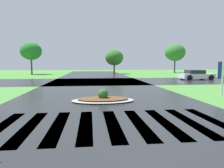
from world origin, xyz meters
name	(u,v)px	position (x,y,z in m)	size (l,w,h in m)	color
asphalt_roadway	(103,97)	(0.00, 10.00, 0.00)	(10.36, 80.00, 0.01)	#232628
asphalt_cross_road	(97,81)	(0.00, 20.51, 0.00)	(90.00, 9.33, 0.01)	#232628
crosswalk_stripes	(113,124)	(0.00, 4.40, 0.00)	(7.65, 3.60, 0.01)	white
median_island	(103,99)	(-0.06, 8.48, 0.13)	(3.35, 1.88, 0.68)	#9E9B93
car_white_sedan	(196,75)	(12.44, 21.59, 0.58)	(4.10, 2.19, 1.22)	silver
background_treeline	(86,54)	(-1.59, 37.64, 3.96)	(47.20, 6.61, 6.16)	#4C3823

